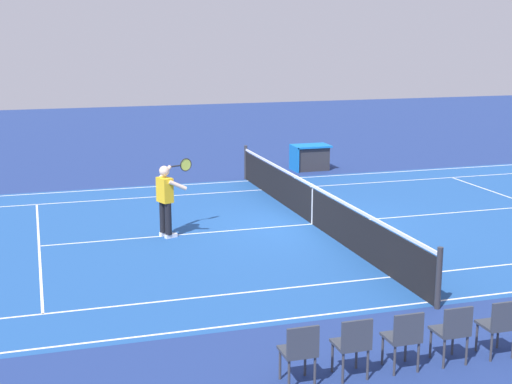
% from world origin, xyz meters
% --- Properties ---
extents(ground_plane, '(60.00, 60.00, 0.00)m').
position_xyz_m(ground_plane, '(0.00, 0.00, 0.00)').
color(ground_plane, navy).
extents(court_slab, '(24.20, 11.40, 0.00)m').
position_xyz_m(court_slab, '(0.00, 0.00, 0.00)').
color(court_slab, '#1E4C93').
rests_on(court_slab, ground_plane).
extents(court_line_markings, '(23.85, 11.05, 0.01)m').
position_xyz_m(court_line_markings, '(0.00, 0.00, 0.00)').
color(court_line_markings, white).
rests_on(court_line_markings, ground_plane).
extents(tennis_net, '(0.10, 11.70, 1.08)m').
position_xyz_m(tennis_net, '(0.00, 0.00, 0.49)').
color(tennis_net, '#2D2D33').
rests_on(tennis_net, ground_plane).
extents(tennis_player_near, '(0.94, 0.91, 1.70)m').
position_xyz_m(tennis_player_near, '(3.58, 0.06, 0.93)').
color(tennis_player_near, black).
rests_on(tennis_player_near, ground_plane).
extents(tennis_ball, '(0.07, 0.07, 0.07)m').
position_xyz_m(tennis_ball, '(-1.61, 2.86, 0.03)').
color(tennis_ball, '#CCE01E').
rests_on(tennis_ball, ground_plane).
extents(spectator_chair_3, '(0.44, 0.44, 0.88)m').
position_xyz_m(spectator_chair_3, '(0.16, 7.72, 0.52)').
color(spectator_chair_3, '#38383D').
rests_on(spectator_chair_3, ground_plane).
extents(spectator_chair_4, '(0.44, 0.44, 0.88)m').
position_xyz_m(spectator_chair_4, '(0.92, 7.72, 0.52)').
color(spectator_chair_4, '#38383D').
rests_on(spectator_chair_4, ground_plane).
extents(spectator_chair_5, '(0.44, 0.44, 0.88)m').
position_xyz_m(spectator_chair_5, '(1.68, 7.72, 0.52)').
color(spectator_chair_5, '#38383D').
rests_on(spectator_chair_5, ground_plane).
extents(spectator_chair_6, '(0.44, 0.44, 0.88)m').
position_xyz_m(spectator_chair_6, '(2.44, 7.72, 0.52)').
color(spectator_chair_6, '#38383D').
rests_on(spectator_chair_6, ground_plane).
extents(spectator_chair_7, '(0.44, 0.44, 0.88)m').
position_xyz_m(spectator_chair_7, '(3.20, 7.72, 0.52)').
color(spectator_chair_7, '#38383D').
rests_on(spectator_chair_7, ground_plane).
extents(equipment_cart_tarped, '(1.25, 0.84, 0.85)m').
position_xyz_m(equipment_cart_tarped, '(-2.51, -6.70, 0.44)').
color(equipment_cart_tarped, '#2D2D33').
rests_on(equipment_cart_tarped, ground_plane).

